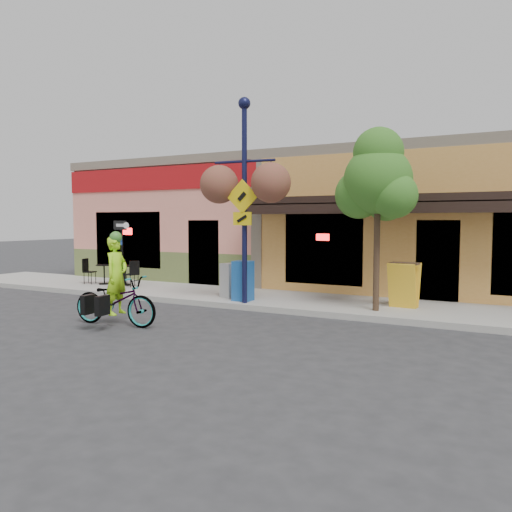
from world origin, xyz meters
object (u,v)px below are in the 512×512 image
(cyclist_rider, at_px, (117,287))
(street_tree, at_px, (377,219))
(one_way_sign, at_px, (122,257))
(newspaper_box_grey, at_px, (230,280))
(lamp_post, at_px, (244,201))
(newspaper_box_blue, at_px, (243,281))
(building, at_px, (330,222))
(bicycle, at_px, (115,301))

(cyclist_rider, bearing_deg, street_tree, -58.38)
(cyclist_rider, height_order, one_way_sign, one_way_sign)
(newspaper_box_grey, bearing_deg, lamp_post, -16.22)
(newspaper_box_grey, relative_size, street_tree, 0.22)
(one_way_sign, relative_size, newspaper_box_grey, 2.27)
(lamp_post, xyz_separation_m, one_way_sign, (-4.07, -0.08, -1.56))
(newspaper_box_blue, relative_size, newspaper_box_grey, 1.13)
(cyclist_rider, height_order, newspaper_box_blue, cyclist_rider)
(lamp_post, bearing_deg, newspaper_box_grey, 137.24)
(building, distance_m, cyclist_rider, 10.09)
(newspaper_box_blue, bearing_deg, street_tree, 1.58)
(building, xyz_separation_m, cyclist_rider, (-1.41, -9.89, -1.40))
(cyclist_rider, height_order, street_tree, street_tree)
(bicycle, distance_m, newspaper_box_grey, 3.86)
(newspaper_box_blue, bearing_deg, bicycle, -111.23)
(bicycle, xyz_separation_m, newspaper_box_blue, (1.27, 3.44, 0.14))
(one_way_sign, height_order, newspaper_box_blue, one_way_sign)
(bicycle, bearing_deg, building, -13.95)
(lamp_post, xyz_separation_m, newspaper_box_blue, (-0.23, 0.32, -2.10))
(building, distance_m, newspaper_box_blue, 6.64)
(building, relative_size, lamp_post, 3.46)
(bicycle, relative_size, one_way_sign, 0.97)
(lamp_post, bearing_deg, newspaper_box_blue, 121.55)
(lamp_post, xyz_separation_m, newspaper_box_grey, (-0.84, 0.68, -2.16))
(lamp_post, xyz_separation_m, street_tree, (3.29, 0.47, -0.45))
(newspaper_box_grey, distance_m, street_tree, 4.48)
(bicycle, height_order, lamp_post, lamp_post)
(building, relative_size, newspaper_box_blue, 17.16)
(cyclist_rider, bearing_deg, lamp_post, -30.39)
(newspaper_box_grey, xyz_separation_m, street_tree, (4.14, -0.21, 1.70))
(lamp_post, height_order, one_way_sign, lamp_post)
(building, xyz_separation_m, street_tree, (3.33, -6.30, 0.08))
(cyclist_rider, relative_size, street_tree, 0.39)
(newspaper_box_blue, xyz_separation_m, street_tree, (3.52, 0.16, 1.64))
(lamp_post, distance_m, newspaper_box_grey, 2.42)
(newspaper_box_blue, relative_size, street_tree, 0.24)
(lamp_post, height_order, street_tree, lamp_post)
(street_tree, bearing_deg, newspaper_box_grey, 177.13)
(cyclist_rider, bearing_deg, bicycle, 84.45)
(newspaper_box_grey, height_order, street_tree, street_tree)
(bicycle, relative_size, newspaper_box_grey, 2.20)
(lamp_post, distance_m, street_tree, 3.36)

